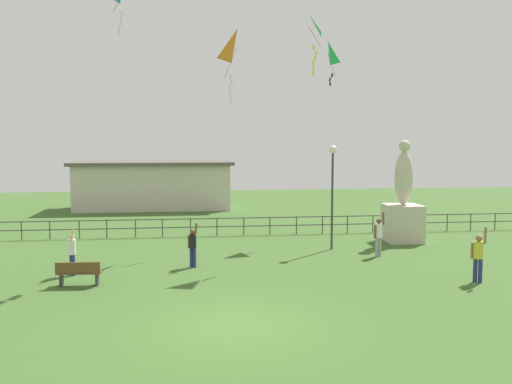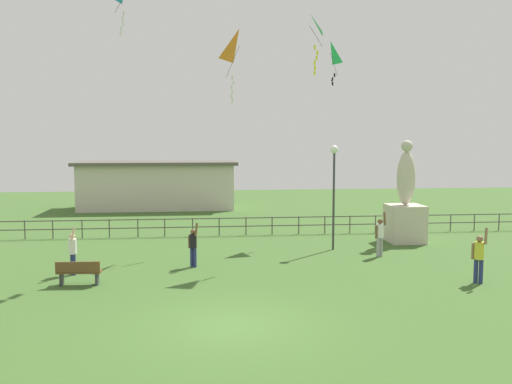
{
  "view_description": "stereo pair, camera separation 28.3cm",
  "coord_description": "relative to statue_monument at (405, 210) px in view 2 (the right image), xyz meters",
  "views": [
    {
      "loc": [
        -1.14,
        -14.17,
        4.97
      ],
      "look_at": [
        1.28,
        5.88,
        3.05
      ],
      "focal_mm": 38.23,
      "sensor_mm": 36.0,
      "label": 1
    },
    {
      "loc": [
        -0.86,
        -14.2,
        4.97
      ],
      "look_at": [
        1.28,
        5.88,
        3.05
      ],
      "focal_mm": 38.23,
      "sensor_mm": 36.0,
      "label": 2
    }
  ],
  "objects": [
    {
      "name": "ground_plane",
      "position": [
        -9.19,
        -11.24,
        -1.58
      ],
      "size": [
        80.0,
        80.0,
        0.0
      ],
      "primitive_type": "plane",
      "color": "#3D6028"
    },
    {
      "name": "statue_monument",
      "position": [
        0.0,
        0.0,
        0.0
      ],
      "size": [
        1.66,
        1.66,
        4.98
      ],
      "color": "beige",
      "rests_on": "ground_plane"
    },
    {
      "name": "lamppost",
      "position": [
        -3.95,
        -1.46,
        1.84
      ],
      "size": [
        0.36,
        0.36,
        4.74
      ],
      "color": "#38383D",
      "rests_on": "ground_plane"
    },
    {
      "name": "park_bench",
      "position": [
        -14.16,
        -6.55,
        -1.11
      ],
      "size": [
        1.52,
        0.49,
        0.85
      ],
      "color": "brown",
      "rests_on": "ground_plane"
    },
    {
      "name": "person_0",
      "position": [
        -14.69,
        -5.01,
        -0.66
      ],
      "size": [
        0.33,
        0.48,
        1.83
      ],
      "color": "navy",
      "rests_on": "ground_plane"
    },
    {
      "name": "person_1",
      "position": [
        -2.34,
        -3.16,
        -0.61
      ],
      "size": [
        0.51,
        0.3,
        1.92
      ],
      "color": "#99999E",
      "rests_on": "ground_plane"
    },
    {
      "name": "person_2",
      "position": [
        -10.27,
        -4.24,
        -0.69
      ],
      "size": [
        0.41,
        0.39,
        1.77
      ],
      "color": "navy",
      "rests_on": "ground_plane"
    },
    {
      "name": "person_3",
      "position": [
        -0.36,
        -7.75,
        -0.58
      ],
      "size": [
        0.44,
        0.44,
        1.98
      ],
      "color": "navy",
      "rests_on": "ground_plane"
    },
    {
      "name": "kite_0",
      "position": [
        -5.16,
        -1.69,
        8.23
      ],
      "size": [
        0.94,
        0.98,
        2.6
      ],
      "color": "#1EB759"
    },
    {
      "name": "kite_2",
      "position": [
        -3.22,
        2.48,
        7.79
      ],
      "size": [
        0.77,
        0.82,
        2.22
      ],
      "color": "#1EB759"
    },
    {
      "name": "kite_3",
      "position": [
        -8.1,
        0.24,
        7.66
      ],
      "size": [
        1.2,
        1.38,
        3.35
      ],
      "color": "orange"
    },
    {
      "name": "waterfront_railing",
      "position": [
        -9.57,
        2.76,
        -0.95
      ],
      "size": [
        36.0,
        0.06,
        0.95
      ],
      "color": "#4C4742",
      "rests_on": "ground_plane"
    },
    {
      "name": "pavilion_building",
      "position": [
        -13.0,
        14.76,
        0.16
      ],
      "size": [
        11.5,
        4.79,
        3.44
      ],
      "color": "beige",
      "rests_on": "ground_plane"
    }
  ]
}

